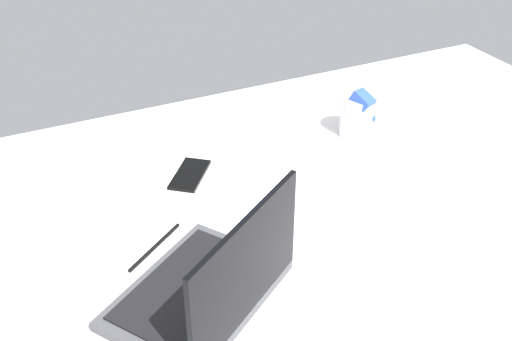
% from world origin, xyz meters
% --- Properties ---
extents(bed_mattress, '(1.80, 1.40, 0.18)m').
position_xyz_m(bed_mattress, '(0.00, 0.00, 0.09)').
color(bed_mattress, white).
rests_on(bed_mattress, ground).
extents(laptop, '(0.40, 0.38, 0.23)m').
position_xyz_m(laptop, '(0.45, 0.12, 0.22)').
color(laptop, '#4C4C51').
rests_on(laptop, bed_mattress).
extents(snack_cup, '(0.10, 0.10, 0.14)m').
position_xyz_m(snack_cup, '(-0.15, -0.30, 0.24)').
color(snack_cup, silver).
rests_on(snack_cup, bed_mattress).
extents(cell_phone, '(0.14, 0.15, 0.01)m').
position_xyz_m(cell_phone, '(0.33, -0.30, 0.18)').
color(cell_phone, black).
rests_on(cell_phone, bed_mattress).
extents(charger_cable, '(0.14, 0.10, 0.01)m').
position_xyz_m(charger_cable, '(0.49, -0.07, 0.18)').
color(charger_cable, black).
rests_on(charger_cable, bed_mattress).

